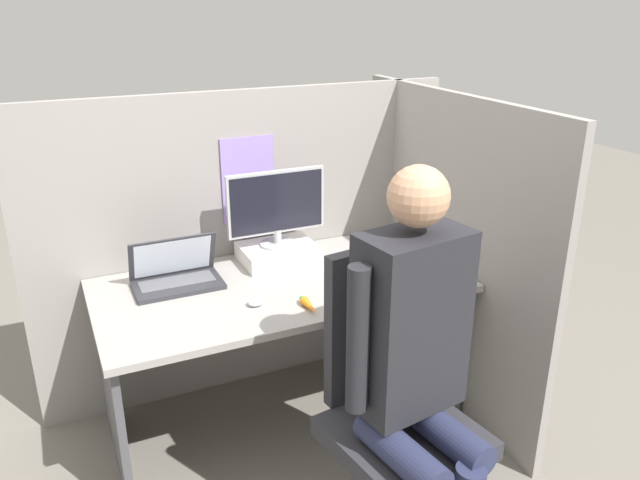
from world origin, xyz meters
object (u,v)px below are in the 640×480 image
Objects in this scene: stapler at (415,249)px; carrot_toy at (310,306)px; monitor at (276,206)px; laptop at (176,276)px; office_chair at (393,397)px; paper_box at (278,253)px; person at (417,357)px.

stapler is 0.89× the size of carrot_toy.
monitor reaches higher than laptop.
stapler is (0.62, -0.20, -0.24)m from monitor.
monitor is at bearing 162.14° from stapler.
office_chair is (-0.57, -0.76, -0.18)m from stapler.
paper_box is at bearing -90.00° from monitor.
carrot_toy is 0.62m from person.
paper_box is 0.32× the size of office_chair.
monitor is at bearing 8.42° from laptop.
person is (-0.59, -0.92, 0.08)m from stapler.
stapler is at bearing 24.80° from carrot_toy.
monitor reaches higher than stapler.
paper_box is 1.12m from person.
stapler is (0.62, -0.20, -0.01)m from paper_box.
monitor reaches higher than carrot_toy.
stapler is at bearing -17.63° from paper_box.
paper_box is 0.98m from office_chair.
person is (0.03, -1.12, 0.07)m from paper_box.
office_chair reaches higher than laptop.
monitor reaches higher than office_chair.
office_chair is (0.05, -0.96, -0.42)m from monitor.
monitor is at bearing 93.19° from office_chair.
laptop is 1.11m from stapler.
laptop is 1.06m from office_chair.
laptop reaches higher than carrot_toy.
monitor is 0.54m from laptop.
person is at bearing -88.48° from paper_box.
laptop is at bearing -171.58° from monitor.
monitor reaches higher than paper_box.
monitor is 3.64× the size of stapler.
stapler is (1.11, -0.13, -0.02)m from laptop.
laptop reaches higher than stapler.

